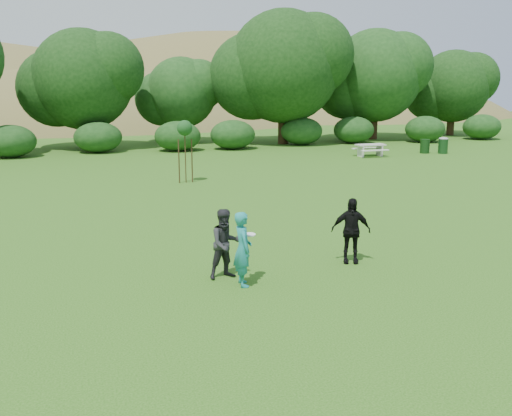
# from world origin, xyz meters

# --- Properties ---
(ground) EXTENTS (120.00, 120.00, 0.00)m
(ground) POSITION_xyz_m (0.00, 0.00, 0.00)
(ground) COLOR #19470C
(ground) RESTS_ON ground
(player_teal) EXTENTS (0.44, 0.65, 1.73)m
(player_teal) POSITION_xyz_m (-1.25, 0.05, 0.86)
(player_teal) COLOR #1B7D7D
(player_teal) RESTS_ON ground
(player_grey) EXTENTS (0.91, 0.77, 1.67)m
(player_grey) POSITION_xyz_m (-1.49, 0.66, 0.84)
(player_grey) COLOR #272729
(player_grey) RESTS_ON ground
(player_black) EXTENTS (1.08, 0.73, 1.70)m
(player_black) POSITION_xyz_m (1.86, 0.83, 0.85)
(player_black) COLOR black
(player_black) RESTS_ON ground
(trash_can_near) EXTENTS (0.60, 0.60, 0.90)m
(trash_can_near) POSITION_xyz_m (16.75, 19.87, 0.45)
(trash_can_near) COLOR #133312
(trash_can_near) RESTS_ON ground
(frisbee) EXTENTS (0.27, 0.27, 0.04)m
(frisbee) POSITION_xyz_m (-0.98, 0.36, 1.10)
(frisbee) COLOR white
(frisbee) RESTS_ON ground
(sapling) EXTENTS (0.70, 0.70, 2.85)m
(sapling) POSITION_xyz_m (0.01, 13.76, 2.42)
(sapling) COLOR #3C2B17
(sapling) RESTS_ON ground
(picnic_table) EXTENTS (1.80, 1.48, 0.76)m
(picnic_table) POSITION_xyz_m (12.60, 19.48, 0.52)
(picnic_table) COLOR #B3B0A5
(picnic_table) RESTS_ON ground
(trash_can_lidded) EXTENTS (0.60, 0.60, 1.05)m
(trash_can_lidded) POSITION_xyz_m (17.76, 19.36, 0.54)
(trash_can_lidded) COLOR #153917
(trash_can_lidded) RESTS_ON ground
(hillside) EXTENTS (150.00, 72.00, 52.00)m
(hillside) POSITION_xyz_m (-0.56, 68.45, -11.97)
(hillside) COLOR olive
(hillside) RESTS_ON ground
(tree_row) EXTENTS (53.92, 10.38, 9.62)m
(tree_row) POSITION_xyz_m (3.23, 28.68, 4.87)
(tree_row) COLOR #3A2616
(tree_row) RESTS_ON ground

